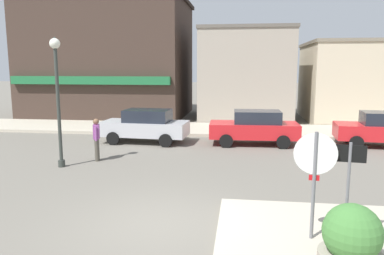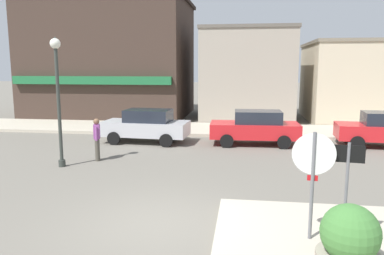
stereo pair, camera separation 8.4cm
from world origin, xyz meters
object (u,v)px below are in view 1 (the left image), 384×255
planter (352,241)px  parked_car_third (384,129)px  stop_sign (314,172)px  parked_car_nearest (146,125)px  parked_car_second (254,127)px  one_way_sign (348,181)px  lamp_post (57,84)px  pedestrian_crossing_near (97,138)px

planter → parked_car_third: size_ratio=0.30×
stop_sign → parked_car_third: bearing=64.3°
stop_sign → parked_car_third: stop_sign is taller
stop_sign → parked_car_third: 11.20m
parked_car_nearest → parked_car_second: (5.06, 0.21, 0.00)m
parked_car_third → parked_car_nearest: bearing=-177.7°
one_way_sign → stop_sign: bearing=-175.6°
parked_car_nearest → one_way_sign: bearing=-55.7°
lamp_post → pedestrian_crossing_near: (0.92, 1.03, -2.09)m
one_way_sign → lamp_post: (-8.40, 4.91, 1.63)m
parked_car_second → one_way_sign: bearing=-81.5°
planter → parked_car_second: (-1.31, 10.79, 0.25)m
lamp_post → pedestrian_crossing_near: bearing=48.3°
planter → lamp_post: bearing=144.4°
pedestrian_crossing_near → planter: bearing=-43.5°
parked_car_nearest → pedestrian_crossing_near: size_ratio=2.55×
one_way_sign → parked_car_third: 10.87m
one_way_sign → pedestrian_crossing_near: 9.57m
stop_sign → parked_car_second: (-0.82, 9.85, -0.71)m
one_way_sign → parked_car_nearest: (-6.54, 9.59, -0.52)m
lamp_post → pedestrian_crossing_near: 2.51m
one_way_sign → lamp_post: size_ratio=0.46×
lamp_post → parked_car_third: bearing=22.0°
parked_car_second → parked_car_third: size_ratio=0.98×
planter → parked_car_third: bearing=68.4°
planter → parked_car_second: bearing=96.9°
lamp_post → parked_car_second: (6.93, 4.88, -2.15)m
lamp_post → one_way_sign: bearing=-30.3°
lamp_post → pedestrian_crossing_near: size_ratio=2.82×
one_way_sign → lamp_post: 9.87m
stop_sign → one_way_sign: size_ratio=1.10×
stop_sign → pedestrian_crossing_near: 9.11m
stop_sign → one_way_sign: stop_sign is taller
lamp_post → parked_car_second: lamp_post is taller
one_way_sign → parked_car_second: size_ratio=0.52×
one_way_sign → planter: one_way_sign is taller
parked_car_second → pedestrian_crossing_near: 7.14m
stop_sign → planter: stop_sign is taller
parked_car_nearest → planter: bearing=-58.9°
one_way_sign → parked_car_third: (4.20, 10.02, -0.52)m
parked_car_second → parked_car_nearest: bearing=-177.7°
planter → pedestrian_crossing_near: pedestrian_crossing_near is taller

